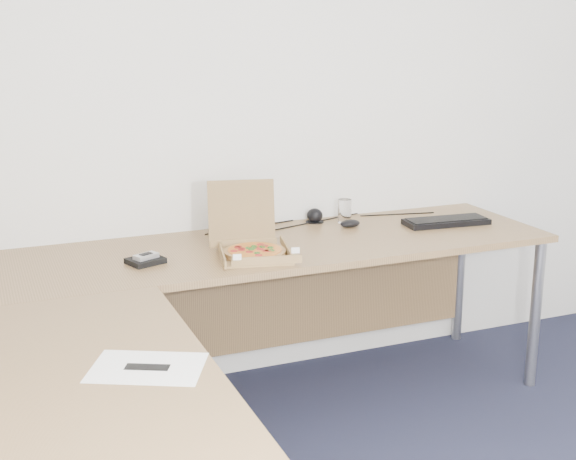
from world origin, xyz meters
name	(u,v)px	position (x,y,z in m)	size (l,w,h in m)	color
desk	(224,292)	(-0.82, 0.97, 0.70)	(2.50, 2.20, 0.73)	olive
pizza_box	(253,248)	(-0.60, 1.27, 0.76)	(0.28, 0.32, 0.28)	olive
drinking_glass	(345,211)	(-0.02, 1.62, 0.79)	(0.06, 0.06, 0.11)	white
keyboard	(446,222)	(0.40, 1.41, 0.74)	(0.40, 0.14, 0.02)	black
mouse	(350,223)	(-0.04, 1.53, 0.75)	(0.10, 0.06, 0.03)	black
wallet	(145,261)	(-1.03, 1.33, 0.74)	(0.13, 0.11, 0.02)	black
phone	(146,256)	(-1.03, 1.33, 0.76)	(0.09, 0.05, 0.02)	#B2B5BA
paper_sheet	(147,367)	(-1.23, 0.39, 0.73)	(0.30, 0.21, 0.00)	white
dome_speaker	(315,215)	(-0.15, 1.68, 0.77)	(0.08, 0.08, 0.07)	black
cable_bundle	(317,221)	(-0.14, 1.68, 0.73)	(0.56, 0.04, 0.01)	black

